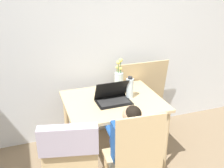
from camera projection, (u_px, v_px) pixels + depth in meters
The scene contains 9 objects.
wall_back at pixel (103, 34), 2.99m from camera, with size 6.40×0.05×2.50m.
dining_table at pixel (113, 108), 2.70m from camera, with size 0.98×0.79×0.70m.
chair_occupied at pixel (134, 161), 2.10m from camera, with size 0.42×0.42×0.97m.
chair_spare at pixel (71, 162), 1.86m from camera, with size 0.48×0.51×0.98m.
person_seated at pixel (129, 141), 2.18m from camera, with size 0.33×0.44×0.96m.
laptop at pixel (113, 97), 2.61m from camera, with size 0.35×0.24×0.21m.
flower_vase at pixel (119, 78), 2.89m from camera, with size 0.10×0.10×0.34m.
water_bottle at pixel (130, 88), 2.67m from camera, with size 0.08×0.08×0.23m.
cardboard_panel at pixel (140, 96), 3.32m from camera, with size 0.67×0.14×0.92m.
Camera 1 is at (-0.87, -0.62, 1.88)m, focal length 42.00 mm.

